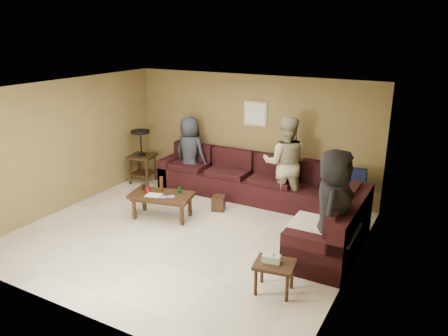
{
  "coord_description": "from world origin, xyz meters",
  "views": [
    {
      "loc": [
        3.85,
        -5.7,
        3.43
      ],
      "look_at": [
        0.25,
        0.85,
        1.0
      ],
      "focal_mm": 35.0,
      "sensor_mm": 36.0,
      "label": 1
    }
  ],
  "objects_px": {
    "waste_bin": "(218,203)",
    "person_left": "(190,152)",
    "side_table_right": "(274,266)",
    "person_middle": "(285,163)",
    "end_table_left": "(142,156)",
    "coffee_table": "(162,197)",
    "sectional_sofa": "(266,196)",
    "person_right": "(333,210)"
  },
  "relations": [
    {
      "from": "person_left",
      "to": "end_table_left",
      "type": "bearing_deg",
      "value": 20.22
    },
    {
      "from": "coffee_table",
      "to": "side_table_right",
      "type": "bearing_deg",
      "value": -24.09
    },
    {
      "from": "side_table_right",
      "to": "waste_bin",
      "type": "relative_size",
      "value": 2.04
    },
    {
      "from": "side_table_right",
      "to": "person_right",
      "type": "xyz_separation_m",
      "value": [
        0.47,
        1.04,
        0.53
      ]
    },
    {
      "from": "sectional_sofa",
      "to": "coffee_table",
      "type": "relative_size",
      "value": 3.7
    },
    {
      "from": "end_table_left",
      "to": "side_table_right",
      "type": "bearing_deg",
      "value": -31.11
    },
    {
      "from": "person_left",
      "to": "person_middle",
      "type": "distance_m",
      "value": 2.28
    },
    {
      "from": "waste_bin",
      "to": "person_middle",
      "type": "distance_m",
      "value": 1.51
    },
    {
      "from": "sectional_sofa",
      "to": "person_right",
      "type": "height_order",
      "value": "person_right"
    },
    {
      "from": "person_left",
      "to": "person_right",
      "type": "relative_size",
      "value": 0.88
    },
    {
      "from": "coffee_table",
      "to": "side_table_right",
      "type": "distance_m",
      "value": 3.03
    },
    {
      "from": "sectional_sofa",
      "to": "side_table_right",
      "type": "relative_size",
      "value": 7.9
    },
    {
      "from": "end_table_left",
      "to": "side_table_right",
      "type": "xyz_separation_m",
      "value": [
        4.33,
        -2.61,
        -0.26
      ]
    },
    {
      "from": "side_table_right",
      "to": "person_middle",
      "type": "height_order",
      "value": "person_middle"
    },
    {
      "from": "coffee_table",
      "to": "person_middle",
      "type": "distance_m",
      "value": 2.45
    },
    {
      "from": "side_table_right",
      "to": "person_left",
      "type": "height_order",
      "value": "person_left"
    },
    {
      "from": "coffee_table",
      "to": "person_middle",
      "type": "xyz_separation_m",
      "value": [
        1.82,
        1.55,
        0.51
      ]
    },
    {
      "from": "end_table_left",
      "to": "waste_bin",
      "type": "bearing_deg",
      "value": -13.81
    },
    {
      "from": "coffee_table",
      "to": "person_left",
      "type": "bearing_deg",
      "value": 104.93
    },
    {
      "from": "waste_bin",
      "to": "person_left",
      "type": "height_order",
      "value": "person_left"
    },
    {
      "from": "person_left",
      "to": "person_right",
      "type": "bearing_deg",
      "value": 158.85
    },
    {
      "from": "coffee_table",
      "to": "person_middle",
      "type": "relative_size",
      "value": 0.68
    },
    {
      "from": "coffee_table",
      "to": "sectional_sofa",
      "type": "bearing_deg",
      "value": 35.86
    },
    {
      "from": "coffee_table",
      "to": "end_table_left",
      "type": "relative_size",
      "value": 1.03
    },
    {
      "from": "side_table_right",
      "to": "coffee_table",
      "type": "bearing_deg",
      "value": 155.91
    },
    {
      "from": "person_right",
      "to": "coffee_table",
      "type": "bearing_deg",
      "value": 79.05
    },
    {
      "from": "sectional_sofa",
      "to": "person_middle",
      "type": "distance_m",
      "value": 0.74
    },
    {
      "from": "end_table_left",
      "to": "person_middle",
      "type": "relative_size",
      "value": 0.66
    },
    {
      "from": "waste_bin",
      "to": "person_left",
      "type": "relative_size",
      "value": 0.18
    },
    {
      "from": "sectional_sofa",
      "to": "waste_bin",
      "type": "height_order",
      "value": "sectional_sofa"
    },
    {
      "from": "waste_bin",
      "to": "person_middle",
      "type": "relative_size",
      "value": 0.16
    },
    {
      "from": "sectional_sofa",
      "to": "person_right",
      "type": "relative_size",
      "value": 2.56
    },
    {
      "from": "coffee_table",
      "to": "person_left",
      "type": "height_order",
      "value": "person_left"
    },
    {
      "from": "person_middle",
      "to": "person_right",
      "type": "distance_m",
      "value": 2.24
    },
    {
      "from": "side_table_right",
      "to": "waste_bin",
      "type": "distance_m",
      "value": 2.87
    },
    {
      "from": "end_table_left",
      "to": "person_middle",
      "type": "xyz_separation_m",
      "value": [
        3.39,
        0.17,
        0.28
      ]
    },
    {
      "from": "waste_bin",
      "to": "person_left",
      "type": "xyz_separation_m",
      "value": [
        -1.2,
        0.86,
        0.65
      ]
    },
    {
      "from": "person_middle",
      "to": "person_right",
      "type": "bearing_deg",
      "value": 110.32
    },
    {
      "from": "sectional_sofa",
      "to": "coffee_table",
      "type": "distance_m",
      "value": 1.99
    },
    {
      "from": "waste_bin",
      "to": "person_middle",
      "type": "height_order",
      "value": "person_middle"
    },
    {
      "from": "side_table_right",
      "to": "person_left",
      "type": "distance_m",
      "value": 4.35
    },
    {
      "from": "sectional_sofa",
      "to": "person_middle",
      "type": "height_order",
      "value": "person_middle"
    }
  ]
}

